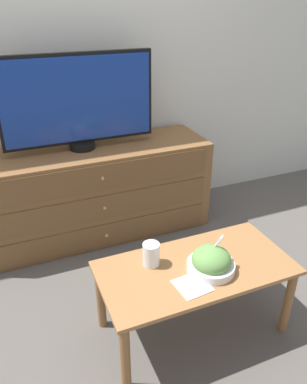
% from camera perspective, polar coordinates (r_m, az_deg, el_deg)
% --- Properties ---
extents(ground_plane, '(12.00, 12.00, 0.00)m').
position_cam_1_polar(ground_plane, '(3.04, -11.25, -3.45)').
color(ground_plane, '#56514C').
extents(wall_back, '(12.00, 0.05, 2.60)m').
position_cam_1_polar(wall_back, '(2.65, -14.14, 21.67)').
color(wall_back, silver).
rests_on(wall_back, ground_plane).
extents(dresser, '(1.59, 0.50, 0.65)m').
position_cam_1_polar(dresser, '(2.66, -8.89, 0.02)').
color(dresser, brown).
rests_on(dresser, ground_plane).
extents(tv, '(0.98, 0.17, 0.61)m').
position_cam_1_polar(tv, '(2.45, -11.43, 13.35)').
color(tv, black).
rests_on(tv, dresser).
extents(coffee_table, '(0.93, 0.46, 0.40)m').
position_cam_1_polar(coffee_table, '(1.87, 6.37, -12.64)').
color(coffee_table, '#9E6B3D').
rests_on(coffee_table, ground_plane).
extents(takeout_bowl, '(0.23, 0.23, 0.18)m').
position_cam_1_polar(takeout_bowl, '(1.79, 8.78, -10.48)').
color(takeout_bowl, silver).
rests_on(takeout_bowl, coffee_table).
extents(drink_cup, '(0.08, 0.08, 0.12)m').
position_cam_1_polar(drink_cup, '(1.80, -0.36, -9.65)').
color(drink_cup, white).
rests_on(drink_cup, coffee_table).
extents(napkin, '(0.16, 0.16, 0.00)m').
position_cam_1_polar(napkin, '(1.72, 5.94, -13.98)').
color(napkin, white).
rests_on(napkin, coffee_table).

